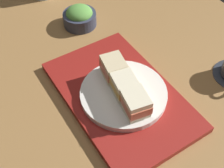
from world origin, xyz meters
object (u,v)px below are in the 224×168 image
at_px(sandwich_near, 114,68).
at_px(sandwich_plate, 124,94).
at_px(sandwich_far, 135,103).
at_px(salad_bowl, 80,17).
at_px(sandwich_middle, 124,85).

bearing_deg(sandwich_near, sandwich_plate, -8.49).
bearing_deg(sandwich_plate, sandwich_near, 171.51).
height_order(sandwich_plate, sandwich_near, sandwich_near).
xyz_separation_m(sandwich_near, sandwich_far, (0.13, -0.02, 0.00)).
relative_size(sandwich_near, sandwich_far, 0.96).
xyz_separation_m(sandwich_plate, sandwich_far, (0.06, -0.01, 0.04)).
xyz_separation_m(sandwich_far, salad_bowl, (-0.41, 0.07, -0.03)).
height_order(sandwich_near, salad_bowl, sandwich_near).
bearing_deg(sandwich_far, sandwich_plate, 171.51).
relative_size(sandwich_plate, salad_bowl, 2.05).
height_order(sandwich_middle, sandwich_far, sandwich_far).
bearing_deg(sandwich_plate, sandwich_middle, 63.43).
relative_size(sandwich_far, salad_bowl, 0.74).
bearing_deg(salad_bowl, sandwich_far, -9.27).
height_order(sandwich_plate, salad_bowl, salad_bowl).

